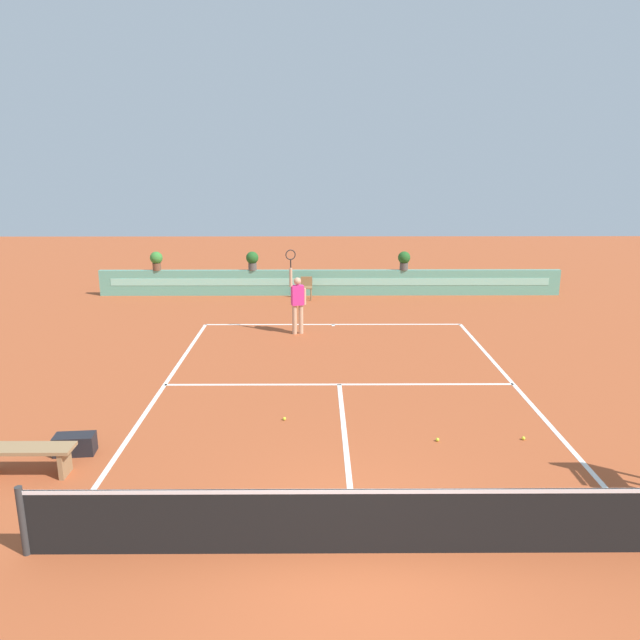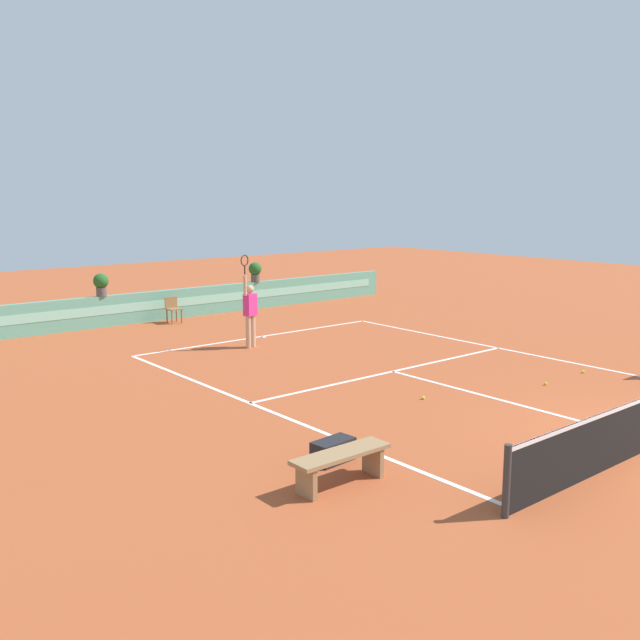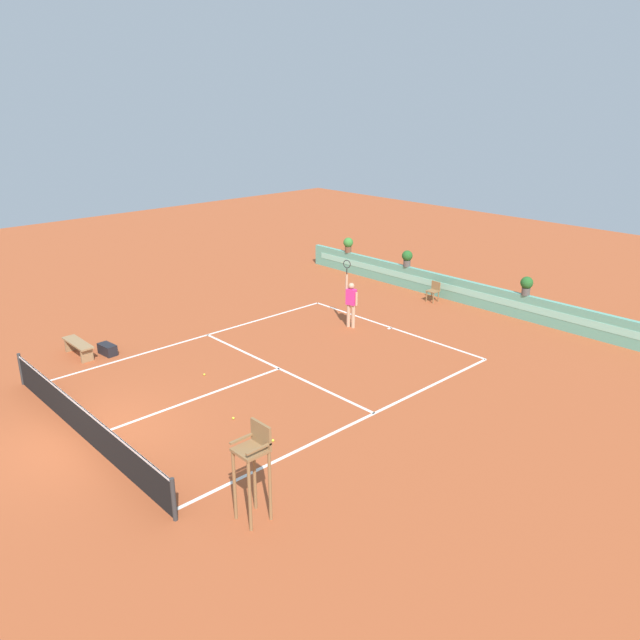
% 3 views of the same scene
% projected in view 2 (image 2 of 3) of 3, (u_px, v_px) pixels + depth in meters
% --- Properties ---
extents(ground_plane, '(60.00, 60.00, 0.00)m').
position_uv_depth(ground_plane, '(405.00, 375.00, 16.51)').
color(ground_plane, '#A84C28').
extents(court_lines, '(8.32, 11.94, 0.01)m').
position_uv_depth(court_lines, '(384.00, 369.00, 17.06)').
color(court_lines, white).
rests_on(court_lines, ground).
extents(back_wall_barrier, '(18.00, 0.21, 1.00)m').
position_uv_depth(back_wall_barrier, '(187.00, 303.00, 24.32)').
color(back_wall_barrier, '#60A88E').
rests_on(back_wall_barrier, ground).
extents(ball_kid_chair, '(0.44, 0.44, 0.85)m').
position_uv_depth(ball_kid_chair, '(173.00, 308.00, 23.19)').
color(ball_kid_chair, olive).
rests_on(ball_kid_chair, ground).
extents(bench_courtside, '(1.60, 0.44, 0.51)m').
position_uv_depth(bench_courtside, '(341.00, 461.00, 10.15)').
color(bench_courtside, '#99754C').
rests_on(bench_courtside, ground).
extents(gear_bag, '(0.73, 0.42, 0.36)m').
position_uv_depth(gear_bag, '(333.00, 451.00, 11.09)').
color(gear_bag, black).
rests_on(gear_bag, ground).
extents(tennis_player, '(0.60, 0.31, 2.58)m').
position_uv_depth(tennis_player, '(250.00, 310.00, 19.29)').
color(tennis_player, tan).
rests_on(tennis_player, ground).
extents(tennis_ball_near_baseline, '(0.07, 0.07, 0.07)m').
position_uv_depth(tennis_ball_near_baseline, '(583.00, 372.00, 16.66)').
color(tennis_ball_near_baseline, '#CCE033').
rests_on(tennis_ball_near_baseline, ground).
extents(tennis_ball_mid_court, '(0.07, 0.07, 0.07)m').
position_uv_depth(tennis_ball_mid_court, '(546.00, 384.00, 15.60)').
color(tennis_ball_mid_court, '#CCE033').
rests_on(tennis_ball_mid_court, ground).
extents(tennis_ball_by_sideline, '(0.07, 0.07, 0.07)m').
position_uv_depth(tennis_ball_by_sideline, '(423.00, 398.00, 14.51)').
color(tennis_ball_by_sideline, '#CCE033').
rests_on(tennis_ball_by_sideline, ground).
extents(potted_plant_right, '(0.48, 0.48, 0.72)m').
position_uv_depth(potted_plant_right, '(255.00, 271.00, 25.96)').
color(potted_plant_right, '#514C47').
rests_on(potted_plant_right, back_wall_barrier).
extents(potted_plant_left, '(0.48, 0.48, 0.72)m').
position_uv_depth(potted_plant_left, '(101.00, 283.00, 22.26)').
color(potted_plant_left, '#514C47').
rests_on(potted_plant_left, back_wall_barrier).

